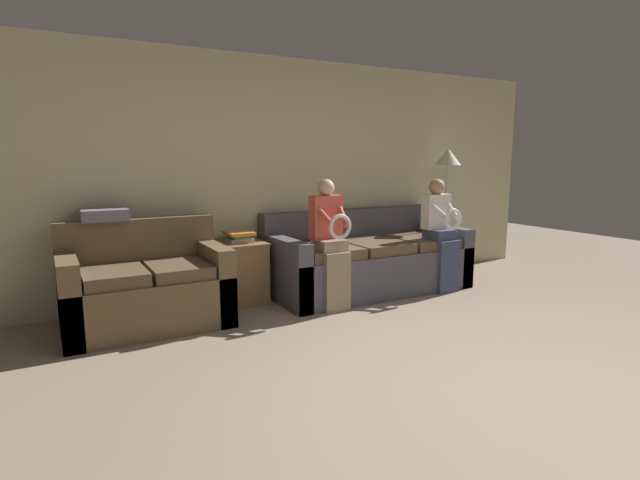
{
  "coord_description": "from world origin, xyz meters",
  "views": [
    {
      "loc": [
        -2.43,
        -1.8,
        1.47
      ],
      "look_at": [
        -0.34,
        1.95,
        0.77
      ],
      "focal_mm": 28.0,
      "sensor_mm": 36.0,
      "label": 1
    }
  ],
  "objects": [
    {
      "name": "couch_main",
      "position": [
        0.72,
        2.76,
        0.33
      ],
      "size": [
        2.25,
        0.99,
        0.89
      ],
      "color": "#4C4C56",
      "rests_on": "ground_plane"
    },
    {
      "name": "wall_back",
      "position": [
        0.0,
        3.28,
        1.27
      ],
      "size": [
        7.15,
        0.06,
        2.55
      ],
      "color": "beige",
      "rests_on": "ground_plane"
    },
    {
      "name": "ground_plane",
      "position": [
        0.0,
        0.0,
        0.0
      ],
      "size": [
        14.0,
        14.0,
        0.0
      ],
      "primitive_type": "plane",
      "color": "gray"
    },
    {
      "name": "book_stack",
      "position": [
        -0.7,
        2.99,
        0.69
      ],
      "size": [
        0.26,
        0.31,
        0.11
      ],
      "color": "gray",
      "rests_on": "side_shelf"
    },
    {
      "name": "throw_pillow",
      "position": [
        -1.96,
        2.99,
        0.98
      ],
      "size": [
        0.39,
        0.39,
        0.1
      ],
      "color": "slate",
      "rests_on": "couch_side"
    },
    {
      "name": "floor_lamp",
      "position": [
        2.02,
        2.92,
        1.35
      ],
      "size": [
        0.33,
        0.33,
        1.6
      ],
      "color": "#2D2B28",
      "rests_on": "ground_plane"
    },
    {
      "name": "child_left_seated",
      "position": [
        0.0,
        2.35,
        0.7
      ],
      "size": [
        0.32,
        0.37,
        1.28
      ],
      "color": "gray",
      "rests_on": "ground_plane"
    },
    {
      "name": "side_shelf",
      "position": [
        -0.72,
        2.98,
        0.32
      ],
      "size": [
        0.5,
        0.5,
        0.63
      ],
      "color": "olive",
      "rests_on": "ground_plane"
    },
    {
      "name": "child_right_seated",
      "position": [
        1.43,
        2.35,
        0.69
      ],
      "size": [
        0.32,
        0.38,
        1.25
      ],
      "color": "#384260",
      "rests_on": "ground_plane"
    },
    {
      "name": "couch_side",
      "position": [
        -1.69,
        2.7,
        0.34
      ],
      "size": [
        1.38,
        0.85,
        0.93
      ],
      "color": "brown",
      "rests_on": "ground_plane"
    }
  ]
}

